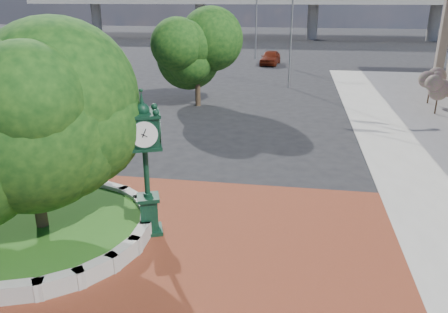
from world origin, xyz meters
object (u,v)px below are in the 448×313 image
Objects in this scene: post_clock at (145,159)px; parked_car at (270,57)px; street_lamp_near at (294,29)px; street_lamp_far at (259,8)px.

post_clock reaches higher than parked_car.
street_lamp_far reaches higher than street_lamp_near.
street_lamp_near is 17.60m from street_lamp_far.
street_lamp_near is (4.00, 24.79, 2.16)m from post_clock.
street_lamp_near reaches higher than parked_car.
street_lamp_near is 0.79× the size of street_lamp_far.
street_lamp_far reaches higher than post_clock.
parked_car is 0.45× the size of street_lamp_far.
post_clock is 37.51m from parked_car.
street_lamp_far is (-4.34, 17.01, 1.22)m from street_lamp_near.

